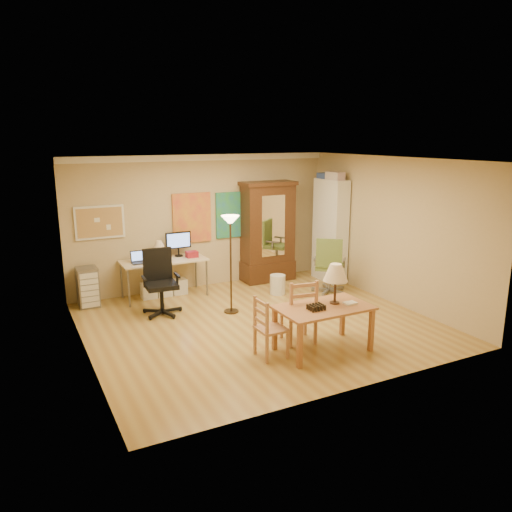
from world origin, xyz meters
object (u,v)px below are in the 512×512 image
bookshelf (330,231)px  dining_table (328,297)px  office_chair_black (161,297)px  office_chair_green (329,278)px  armoire (268,238)px  computer_desk (165,274)px

bookshelf → dining_table: bearing=-125.5°
dining_table → bookshelf: 3.67m
office_chair_black → bookshelf: 3.95m
office_chair_black → office_chair_green: 3.34m
armoire → bookshelf: bearing=-26.8°
office_chair_green → armoire: bearing=115.9°
computer_desk → office_chair_green: bearing=-23.3°
armoire → bookshelf: size_ratio=0.98×
office_chair_green → bookshelf: 1.21m
armoire → bookshelf: (1.19, -0.60, 0.16)m
office_chair_black → armoire: size_ratio=0.54×
computer_desk → office_chair_green: computer_desk is taller
computer_desk → office_chair_black: (-0.36, -0.94, -0.14)m
dining_table → computer_desk: dining_table is taller
office_chair_green → bookshelf: (0.53, 0.76, 0.78)m
office_chair_green → armoire: (-0.66, 1.36, 0.62)m
dining_table → armoire: 3.70m
computer_desk → bookshelf: bearing=-8.4°
office_chair_black → office_chair_green: size_ratio=1.01×
computer_desk → office_chair_black: size_ratio=1.41×
office_chair_green → armoire: size_ratio=0.53×
dining_table → computer_desk: 3.77m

